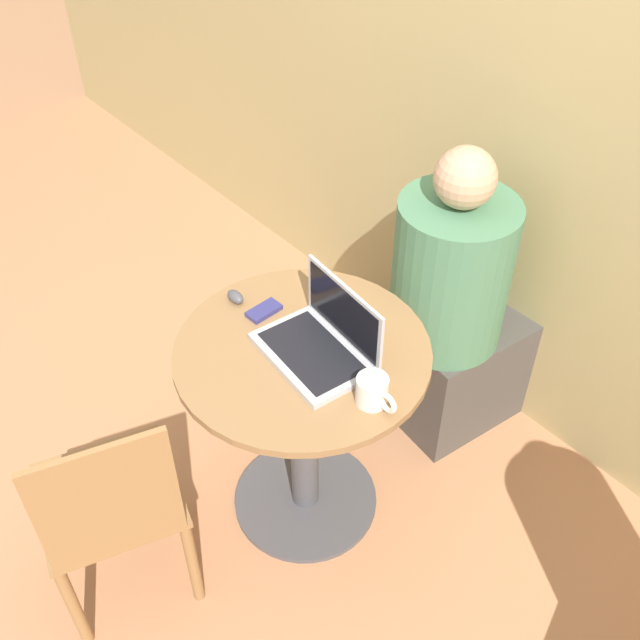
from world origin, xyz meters
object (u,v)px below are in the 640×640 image
at_px(chair_empty, 112,509).
at_px(person_seated, 458,318).
at_px(laptop, 322,341).
at_px(cell_phone, 264,311).

relative_size(chair_empty, person_seated, 0.72).
bearing_deg(chair_empty, laptop, 78.05).
distance_m(laptop, chair_empty, 0.77).
height_order(cell_phone, person_seated, person_seated).
relative_size(cell_phone, chair_empty, 0.13).
xyz_separation_m(laptop, person_seated, (-0.02, 0.66, -0.31)).
height_order(laptop, chair_empty, laptop).
bearing_deg(chair_empty, cell_phone, 99.24).
bearing_deg(cell_phone, chair_empty, -80.76).
bearing_deg(person_seated, chair_empty, -95.09).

